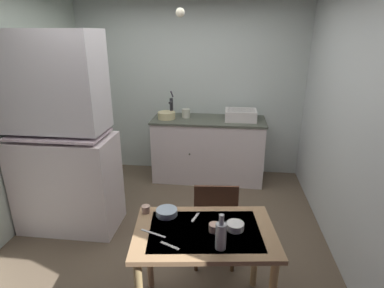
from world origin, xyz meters
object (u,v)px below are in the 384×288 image
object	(u,v)px
mixing_bowl_counter	(167,115)
hutch_cabinet	(62,143)
teacup_cream	(146,209)
chair_far_side	(215,220)
dining_table	(204,244)
serving_bowl_wide	(167,212)
sink_basin	(241,115)
glass_bottle	(221,235)
hand_pump	(171,106)

from	to	relation	value
mixing_bowl_counter	hutch_cabinet	bearing A→B (deg)	-121.79
hutch_cabinet	teacup_cream	xyz separation A→B (m)	(1.12, -0.82, -0.22)
chair_far_side	teacup_cream	distance (m)	0.72
dining_table	serving_bowl_wide	size ratio (longest dim) A/B	6.58
mixing_bowl_counter	chair_far_side	size ratio (longest dim) A/B	0.28
serving_bowl_wide	teacup_cream	distance (m)	0.17
sink_basin	dining_table	size ratio (longest dim) A/B	0.40
sink_basin	mixing_bowl_counter	world-z (taller)	sink_basin
hutch_cabinet	mixing_bowl_counter	bearing A→B (deg)	58.21
glass_bottle	sink_basin	bearing A→B (deg)	85.79
sink_basin	serving_bowl_wide	size ratio (longest dim) A/B	2.63
dining_table	hutch_cabinet	bearing A→B (deg)	147.86
hand_pump	teacup_cream	world-z (taller)	hand_pump
hutch_cabinet	mixing_bowl_counter	xyz separation A→B (m)	(0.85, 1.38, -0.02)
hand_pump	serving_bowl_wide	size ratio (longest dim) A/B	2.33
hand_pump	serving_bowl_wide	world-z (taller)	hand_pump
hutch_cabinet	hand_pump	distance (m)	1.73
sink_basin	glass_bottle	world-z (taller)	sink_basin
chair_far_side	serving_bowl_wide	bearing A→B (deg)	-133.05
serving_bowl_wide	glass_bottle	size ratio (longest dim) A/B	0.65
hutch_cabinet	dining_table	xyz separation A→B (m)	(1.61, -1.01, -0.36)
hutch_cabinet	hand_pump	world-z (taller)	hutch_cabinet
mixing_bowl_counter	dining_table	size ratio (longest dim) A/B	0.23
mixing_bowl_counter	serving_bowl_wide	xyz separation A→B (m)	(0.44, -2.22, -0.20)
dining_table	serving_bowl_wide	distance (m)	0.38
teacup_cream	glass_bottle	xyz separation A→B (m)	(0.61, -0.37, 0.07)
glass_bottle	serving_bowl_wide	bearing A→B (deg)	141.12
mixing_bowl_counter	teacup_cream	bearing A→B (deg)	-83.10
hand_pump	teacup_cream	xyz separation A→B (m)	(0.21, -2.30, -0.31)
chair_far_side	glass_bottle	world-z (taller)	glass_bottle
hutch_cabinet	sink_basin	distance (m)	2.39
serving_bowl_wide	teacup_cream	xyz separation A→B (m)	(-0.17, 0.02, 0.00)
glass_bottle	chair_far_side	bearing A→B (deg)	95.19
sink_basin	teacup_cream	bearing A→B (deg)	-109.54
dining_table	serving_bowl_wide	world-z (taller)	serving_bowl_wide
sink_basin	hutch_cabinet	bearing A→B (deg)	-143.34
dining_table	chair_far_side	bearing A→B (deg)	84.62
hand_pump	dining_table	size ratio (longest dim) A/B	0.35
serving_bowl_wide	glass_bottle	bearing A→B (deg)	-38.88
hand_pump	hutch_cabinet	bearing A→B (deg)	-121.69
hand_pump	glass_bottle	bearing A→B (deg)	-72.95
dining_table	teacup_cream	distance (m)	0.54
chair_far_side	teacup_cream	xyz separation A→B (m)	(-0.54, -0.37, 0.31)
chair_far_side	glass_bottle	bearing A→B (deg)	-84.81
teacup_cream	glass_bottle	world-z (taller)	glass_bottle
dining_table	glass_bottle	size ratio (longest dim) A/B	4.30
hutch_cabinet	teacup_cream	size ratio (longest dim) A/B	32.06
teacup_cream	glass_bottle	distance (m)	0.71
hutch_cabinet	chair_far_side	world-z (taller)	hutch_cabinet
sink_basin	dining_table	xyz separation A→B (m)	(-0.31, -2.44, -0.37)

